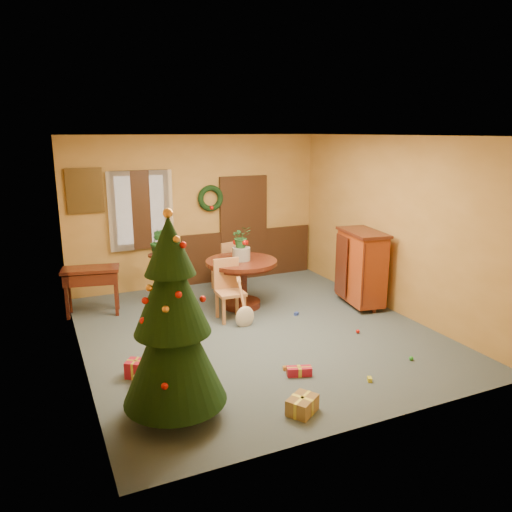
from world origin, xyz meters
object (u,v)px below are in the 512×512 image
christmas_tree (173,323)px  writing_desk (91,279)px  dining_table (241,274)px  sideboard (361,266)px  chair_near (229,287)px

christmas_tree → writing_desk: christmas_tree is taller
dining_table → writing_desk: (-2.38, 0.69, 0.02)m
dining_table → sideboard: size_ratio=0.92×
writing_desk → sideboard: (4.30, -1.46, 0.10)m
chair_near → writing_desk: 2.27m
writing_desk → sideboard: sideboard is taller
dining_table → christmas_tree: bearing=-124.4°
christmas_tree → sideboard: christmas_tree is taller
dining_table → sideboard: bearing=-21.8°
christmas_tree → writing_desk: bearing=96.7°
chair_near → christmas_tree: 2.97m
chair_near → christmas_tree: bearing=-122.5°
christmas_tree → sideboard: (3.88, 2.10, -0.36)m
christmas_tree → writing_desk: size_ratio=2.31×
dining_table → chair_near: (-0.40, -0.41, -0.06)m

